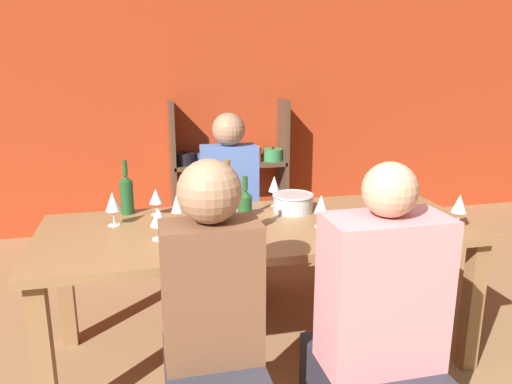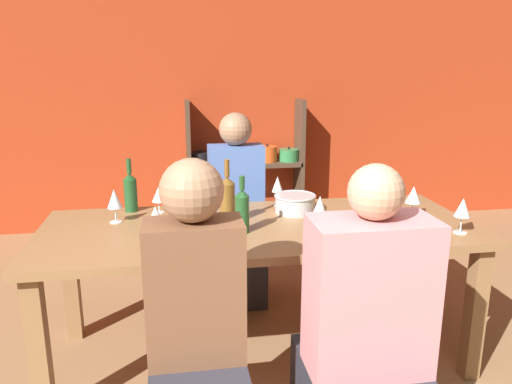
{
  "view_description": "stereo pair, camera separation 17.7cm",
  "coord_description": "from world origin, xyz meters",
  "px_view_note": "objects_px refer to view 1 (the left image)",
  "views": [
    {
      "loc": [
        -0.43,
        -0.88,
        1.56
      ],
      "look_at": [
        0.16,
        1.58,
        0.9
      ],
      "focal_mm": 35.0,
      "sensor_mm": 36.0,
      "label": 1
    },
    {
      "loc": [
        -0.25,
        -0.91,
        1.56
      ],
      "look_at": [
        0.16,
        1.58,
        0.9
      ],
      "focal_mm": 35.0,
      "sensor_mm": 36.0,
      "label": 2
    }
  ],
  "objects_px": {
    "mixing_bowl": "(293,202)",
    "wine_glass_red_a": "(156,197)",
    "wine_glass_red_b": "(159,218)",
    "wine_glass_empty_a": "(113,202)",
    "dining_table": "(260,242)",
    "wine_glass_red_d": "(409,193)",
    "shelf_unit": "(231,184)",
    "person_far_a": "(230,232)",
    "person_near_a": "(214,362)",
    "wine_bottle_dark": "(245,210)",
    "person_near_b": "(378,358)",
    "wine_bottle_green": "(127,193)",
    "wine_glass_white_a": "(321,205)",
    "cell_phone": "(194,220)",
    "wine_glass_white_b": "(274,185)",
    "wine_glass_red_c": "(177,204)",
    "wine_bottle_amber": "(229,200)",
    "wine_glass_white_c": "(459,205)"
  },
  "relations": [
    {
      "from": "wine_glass_white_a",
      "to": "wine_glass_empty_a",
      "type": "height_order",
      "value": "wine_glass_empty_a"
    },
    {
      "from": "wine_bottle_dark",
      "to": "wine_glass_white_b",
      "type": "distance_m",
      "value": 0.51
    },
    {
      "from": "wine_glass_empty_a",
      "to": "person_near_b",
      "type": "xyz_separation_m",
      "value": [
        1.01,
        -0.96,
        -0.43
      ]
    },
    {
      "from": "wine_glass_red_a",
      "to": "wine_glass_red_d",
      "type": "height_order",
      "value": "wine_glass_red_d"
    },
    {
      "from": "wine_glass_white_a",
      "to": "wine_glass_red_c",
      "type": "height_order",
      "value": "wine_glass_red_c"
    },
    {
      "from": "wine_glass_red_b",
      "to": "wine_glass_red_c",
      "type": "height_order",
      "value": "wine_glass_red_c"
    },
    {
      "from": "shelf_unit",
      "to": "wine_glass_white_a",
      "type": "relative_size",
      "value": 7.26
    },
    {
      "from": "shelf_unit",
      "to": "person_far_a",
      "type": "bearing_deg",
      "value": -100.7
    },
    {
      "from": "wine_glass_red_d",
      "to": "wine_glass_white_b",
      "type": "bearing_deg",
      "value": 153.45
    },
    {
      "from": "mixing_bowl",
      "to": "person_near_a",
      "type": "distance_m",
      "value": 1.14
    },
    {
      "from": "wine_glass_white_c",
      "to": "person_near_a",
      "type": "distance_m",
      "value": 1.44
    },
    {
      "from": "wine_glass_red_a",
      "to": "person_near_a",
      "type": "height_order",
      "value": "person_near_a"
    },
    {
      "from": "wine_bottle_dark",
      "to": "person_far_a",
      "type": "xyz_separation_m",
      "value": [
        0.07,
        0.8,
        -0.39
      ]
    },
    {
      "from": "wine_bottle_green",
      "to": "person_near_b",
      "type": "xyz_separation_m",
      "value": [
        0.94,
        -1.15,
        -0.43
      ]
    },
    {
      "from": "dining_table",
      "to": "wine_bottle_green",
      "type": "xyz_separation_m",
      "value": [
        -0.66,
        0.36,
        0.21
      ]
    },
    {
      "from": "mixing_bowl",
      "to": "wine_glass_empty_a",
      "type": "xyz_separation_m",
      "value": [
        -0.96,
        -0.02,
        0.07
      ]
    },
    {
      "from": "mixing_bowl",
      "to": "person_far_a",
      "type": "distance_m",
      "value": 0.67
    },
    {
      "from": "wine_glass_red_c",
      "to": "person_near_b",
      "type": "relative_size",
      "value": 0.15
    },
    {
      "from": "wine_glass_red_b",
      "to": "dining_table",
      "type": "bearing_deg",
      "value": 10.42
    },
    {
      "from": "mixing_bowl",
      "to": "wine_glass_red_a",
      "type": "xyz_separation_m",
      "value": [
        -0.74,
        0.11,
        0.05
      ]
    },
    {
      "from": "wine_glass_red_b",
      "to": "wine_glass_white_b",
      "type": "xyz_separation_m",
      "value": [
        0.68,
        0.43,
        0.02
      ]
    },
    {
      "from": "wine_glass_red_b",
      "to": "person_near_a",
      "type": "bearing_deg",
      "value": -76.36
    },
    {
      "from": "mixing_bowl",
      "to": "wine_glass_red_c",
      "type": "relative_size",
      "value": 1.27
    },
    {
      "from": "mixing_bowl",
      "to": "wine_bottle_amber",
      "type": "bearing_deg",
      "value": -160.99
    },
    {
      "from": "wine_glass_red_c",
      "to": "wine_glass_white_c",
      "type": "relative_size",
      "value": 1.04
    },
    {
      "from": "shelf_unit",
      "to": "wine_glass_empty_a",
      "type": "xyz_separation_m",
      "value": [
        -0.97,
        -1.98,
        0.43
      ]
    },
    {
      "from": "wine_glass_white_a",
      "to": "wine_glass_empty_a",
      "type": "relative_size",
      "value": 0.96
    },
    {
      "from": "wine_glass_empty_a",
      "to": "cell_phone",
      "type": "bearing_deg",
      "value": -2.95
    },
    {
      "from": "cell_phone",
      "to": "person_near_b",
      "type": "height_order",
      "value": "person_near_b"
    },
    {
      "from": "wine_bottle_amber",
      "to": "person_far_a",
      "type": "distance_m",
      "value": 0.77
    },
    {
      "from": "wine_glass_red_c",
      "to": "cell_phone",
      "type": "height_order",
      "value": "wine_glass_red_c"
    },
    {
      "from": "wine_bottle_green",
      "to": "wine_glass_white_b",
      "type": "bearing_deg",
      "value": -1.66
    },
    {
      "from": "wine_bottle_green",
      "to": "wine_glass_white_a",
      "type": "xyz_separation_m",
      "value": [
        0.95,
        -0.46,
        0.0
      ]
    },
    {
      "from": "shelf_unit",
      "to": "dining_table",
      "type": "bearing_deg",
      "value": -96.42
    },
    {
      "from": "wine_bottle_amber",
      "to": "wine_glass_white_b",
      "type": "xyz_separation_m",
      "value": [
        0.32,
        0.28,
        -0.01
      ]
    },
    {
      "from": "wine_bottle_amber",
      "to": "wine_glass_white_c",
      "type": "relative_size",
      "value": 1.91
    },
    {
      "from": "wine_bottle_dark",
      "to": "wine_glass_white_a",
      "type": "relative_size",
      "value": 1.67
    },
    {
      "from": "person_near_a",
      "to": "person_near_b",
      "type": "bearing_deg",
      "value": -5.72
    },
    {
      "from": "wine_glass_red_c",
      "to": "cell_phone",
      "type": "relative_size",
      "value": 1.13
    },
    {
      "from": "shelf_unit",
      "to": "wine_bottle_green",
      "type": "relative_size",
      "value": 4.1
    },
    {
      "from": "dining_table",
      "to": "wine_glass_red_d",
      "type": "distance_m",
      "value": 0.86
    },
    {
      "from": "wine_glass_empty_a",
      "to": "person_near_a",
      "type": "height_order",
      "value": "person_near_a"
    },
    {
      "from": "mixing_bowl",
      "to": "wine_glass_red_b",
      "type": "xyz_separation_m",
      "value": [
        -0.75,
        -0.29,
        0.05
      ]
    },
    {
      "from": "wine_bottle_amber",
      "to": "wine_glass_white_a",
      "type": "relative_size",
      "value": 1.99
    },
    {
      "from": "wine_glass_white_b",
      "to": "wine_glass_red_d",
      "type": "xyz_separation_m",
      "value": [
        0.67,
        -0.33,
        -0.0
      ]
    },
    {
      "from": "mixing_bowl",
      "to": "wine_glass_white_b",
      "type": "height_order",
      "value": "wine_glass_white_b"
    },
    {
      "from": "wine_bottle_dark",
      "to": "person_near_b",
      "type": "bearing_deg",
      "value": -61.38
    },
    {
      "from": "wine_glass_red_b",
      "to": "wine_glass_empty_a",
      "type": "relative_size",
      "value": 0.86
    },
    {
      "from": "wine_bottle_amber",
      "to": "person_far_a",
      "type": "bearing_deg",
      "value": 79.42
    },
    {
      "from": "wine_glass_white_a",
      "to": "person_near_b",
      "type": "bearing_deg",
      "value": -90.74
    }
  ]
}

